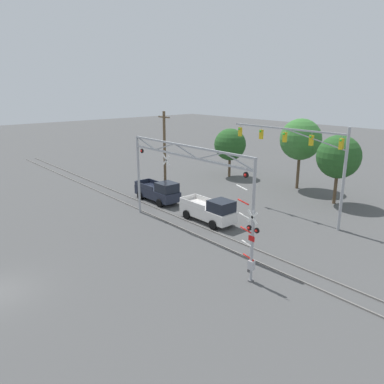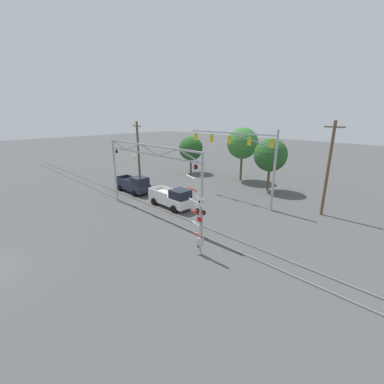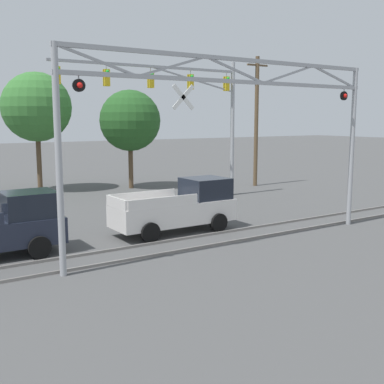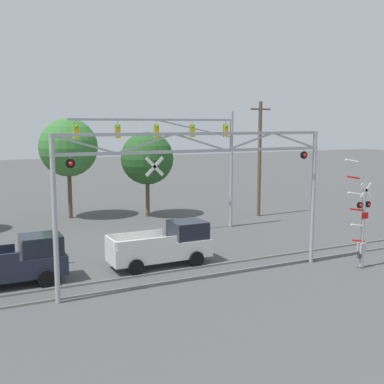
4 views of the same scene
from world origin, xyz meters
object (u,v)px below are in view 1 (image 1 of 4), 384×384
(crossing_gantry, at_px, (186,170))
(background_tree_far_right_verge, at_px, (230,145))
(pickup_truck_following, at_px, (159,192))
(background_tree_far_left_verge, at_px, (301,139))
(background_tree_beyond_span, at_px, (339,157))
(crossing_signal_mast, at_px, (251,247))
(traffic_signal_span, at_px, (310,153))
(utility_pole_left, at_px, (165,152))
(pickup_truck_lead, at_px, (210,211))

(crossing_gantry, height_order, background_tree_far_right_verge, crossing_gantry)
(pickup_truck_following, bearing_deg, background_tree_far_left_verge, 68.40)
(background_tree_beyond_span, bearing_deg, crossing_signal_mast, -75.32)
(crossing_gantry, bearing_deg, background_tree_far_right_verge, 124.24)
(traffic_signal_span, xyz_separation_m, pickup_truck_following, (-12.40, -6.51, -4.81))
(utility_pole_left, relative_size, background_tree_far_right_verge, 1.43)
(crossing_gantry, distance_m, background_tree_far_left_verge, 18.26)
(crossing_gantry, xyz_separation_m, utility_pole_left, (-10.07, 5.46, -0.55))
(background_tree_far_left_verge, bearing_deg, pickup_truck_lead, -83.63)
(pickup_truck_lead, bearing_deg, crossing_gantry, -80.93)
(crossing_gantry, height_order, pickup_truck_following, crossing_gantry)
(pickup_truck_lead, height_order, pickup_truck_following, same)
(crossing_gantry, height_order, crossing_signal_mast, crossing_gantry)
(utility_pole_left, bearing_deg, crossing_signal_mast, -21.93)
(background_tree_beyond_span, bearing_deg, utility_pole_left, -142.15)
(crossing_signal_mast, height_order, traffic_signal_span, traffic_signal_span)
(traffic_signal_span, height_order, pickup_truck_lead, traffic_signal_span)
(traffic_signal_span, distance_m, pickup_truck_following, 14.81)
(pickup_truck_following, relative_size, utility_pole_left, 0.63)
(pickup_truck_lead, bearing_deg, crossing_signal_mast, -29.68)
(traffic_signal_span, relative_size, pickup_truck_lead, 2.16)
(utility_pole_left, bearing_deg, background_tree_far_left_verge, 58.04)
(pickup_truck_lead, relative_size, background_tree_beyond_span, 0.79)
(crossing_signal_mast, distance_m, traffic_signal_span, 12.81)
(crossing_signal_mast, distance_m, pickup_truck_following, 17.14)
(pickup_truck_lead, height_order, background_tree_far_right_verge, background_tree_far_right_verge)
(utility_pole_left, height_order, background_tree_far_left_verge, utility_pole_left)
(background_tree_far_right_verge, bearing_deg, pickup_truck_following, -76.73)
(crossing_gantry, relative_size, pickup_truck_following, 2.48)
(utility_pole_left, xyz_separation_m, background_tree_far_left_verge, (7.90, 12.67, 1.04))
(crossing_signal_mast, relative_size, background_tree_beyond_span, 0.84)
(background_tree_far_left_verge, relative_size, background_tree_far_right_verge, 1.28)
(traffic_signal_span, height_order, background_tree_beyond_span, traffic_signal_span)
(crossing_gantry, height_order, background_tree_far_left_verge, background_tree_far_left_verge)
(pickup_truck_following, bearing_deg, utility_pole_left, 131.42)
(crossing_signal_mast, height_order, pickup_truck_lead, crossing_signal_mast)
(background_tree_far_right_verge, bearing_deg, crossing_gantry, -55.76)
(traffic_signal_span, bearing_deg, utility_pole_left, -163.54)
(pickup_truck_lead, xyz_separation_m, utility_pole_left, (-9.58, 2.40, 3.45))
(crossing_signal_mast, height_order, pickup_truck_following, crossing_signal_mast)
(traffic_signal_span, bearing_deg, pickup_truck_lead, -125.85)
(crossing_signal_mast, height_order, background_tree_far_left_verge, background_tree_far_left_verge)
(traffic_signal_span, xyz_separation_m, background_tree_beyond_span, (-0.78, 6.33, -1.20))
(crossing_signal_mast, xyz_separation_m, utility_pole_left, (-18.31, 7.37, 2.32))
(crossing_signal_mast, distance_m, background_tree_far_left_verge, 22.83)
(background_tree_far_left_verge, xyz_separation_m, background_tree_far_right_verge, (-9.04, -1.65, -1.44))
(pickup_truck_lead, bearing_deg, utility_pole_left, 165.94)
(pickup_truck_lead, distance_m, background_tree_far_left_verge, 15.81)
(background_tree_beyond_span, relative_size, background_tree_far_right_verge, 1.11)
(crossing_gantry, relative_size, background_tree_beyond_span, 2.00)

